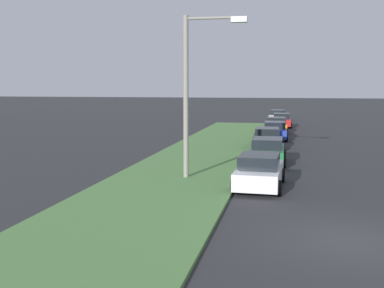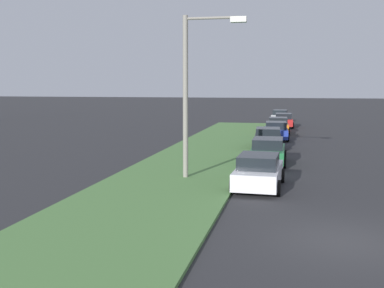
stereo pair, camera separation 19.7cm
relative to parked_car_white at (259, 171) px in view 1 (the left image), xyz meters
name	(u,v)px [view 1 (the left image)]	position (x,y,z in m)	size (l,w,h in m)	color
ground	(347,241)	(-6.50, -2.89, -0.72)	(300.00, 300.00, 0.00)	#2D2D30
grass_median	(186,169)	(3.50, 3.99, -0.66)	(60.00, 6.00, 0.12)	#517F42
parked_car_white	(259,171)	(0.00, 0.00, 0.00)	(4.36, 2.14, 1.47)	silver
parked_car_green	(267,151)	(6.30, -0.05, 0.00)	(4.32, 2.05, 1.47)	#1E6B38
parked_car_black	(267,139)	(12.70, 0.29, 0.00)	(4.39, 2.19, 1.47)	black
parked_car_blue	(274,131)	(18.38, -0.04, 0.00)	(4.39, 2.20, 1.47)	#23389E
parked_car_orange	(276,125)	(23.65, -0.03, 0.00)	(4.39, 2.20, 1.47)	orange
parked_car_red	(281,120)	(29.99, -0.39, 0.00)	(4.37, 2.15, 1.47)	red
parked_car_silver	(278,116)	(36.73, 0.15, 0.00)	(4.37, 2.16, 1.47)	#B2B5BA
streetlight	(193,85)	(1.13, 3.12, 3.67)	(0.37, 2.87, 7.50)	gray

